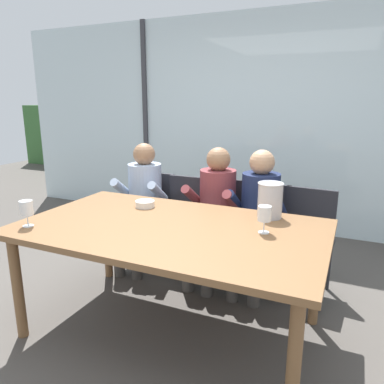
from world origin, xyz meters
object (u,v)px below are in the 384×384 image
person_navy_polo (257,212)px  chair_near_window_right (306,233)px  dining_table (171,236)px  wine_glass_near_bucket (26,209)px  person_maroon_top (214,206)px  person_pale_blue_shirt (142,197)px  wine_glass_by_left_taster (265,215)px  chair_left_of_center (185,216)px  chair_center (219,220)px  ice_bucket_primary (270,200)px  chair_right_of_center (264,227)px  chair_near_curtain (151,210)px  tasting_bowl (145,204)px

person_navy_polo → chair_near_window_right: bearing=17.8°
dining_table → wine_glass_near_bucket: wine_glass_near_bucket is taller
person_navy_polo → person_maroon_top: bearing=-178.3°
person_pale_blue_shirt → wine_glass_by_left_taster: 1.56m
chair_left_of_center → person_pale_blue_shirt: size_ratio=0.73×
chair_center → person_maroon_top: size_ratio=0.73×
person_maroon_top → ice_bucket_primary: size_ratio=4.72×
chair_left_of_center → person_maroon_top: 0.41m
chair_center → person_navy_polo: (0.40, -0.16, 0.17)m
dining_table → chair_right_of_center: chair_right_of_center is taller
chair_center → wine_glass_by_left_taster: size_ratio=5.00×
dining_table → wine_glass_near_bucket: size_ratio=11.56×
chair_right_of_center → ice_bucket_primary: 0.68m
dining_table → chair_left_of_center: 1.08m
dining_table → chair_near_window_right: (0.76, 0.98, -0.20)m
chair_near_curtain → person_maroon_top: size_ratio=0.73×
chair_near_curtain → wine_glass_near_bucket: bearing=-96.1°
dining_table → person_pale_blue_shirt: bearing=131.3°
dining_table → person_pale_blue_shirt: (-0.76, 0.86, -0.03)m
tasting_bowl → person_pale_blue_shirt: bearing=124.1°
ice_bucket_primary → wine_glass_by_left_taster: size_ratio=1.45×
chair_left_of_center → tasting_bowl: chair_left_of_center is taller
chair_center → wine_glass_by_left_taster: (0.62, -0.90, 0.39)m
person_pale_blue_shirt → ice_bucket_primary: size_ratio=4.72×
wine_glass_by_left_taster → dining_table: bearing=-168.3°
chair_near_curtain → person_pale_blue_shirt: size_ratio=0.73×
chair_near_curtain → chair_center: 0.73m
chair_center → chair_near_window_right: size_ratio=1.00×
chair_center → chair_near_window_right: (0.79, -0.04, 0.00)m
wine_glass_by_left_taster → wine_glass_near_bucket: size_ratio=1.00×
wine_glass_near_bucket → wine_glass_by_left_taster: bearing=19.6°
dining_table → ice_bucket_primary: size_ratio=7.98×
person_pale_blue_shirt → tasting_bowl: (0.38, -0.56, 0.12)m
chair_near_window_right → tasting_bowl: (-1.14, -0.67, 0.30)m
chair_near_window_right → wine_glass_near_bucket: size_ratio=5.00×
wine_glass_by_left_taster → chair_left_of_center: bearing=137.6°
wine_glass_by_left_taster → chair_near_curtain: bearing=146.2°
dining_table → chair_near_window_right: size_ratio=2.31×
person_maroon_top → person_navy_polo: same height
chair_center → person_pale_blue_shirt: person_pale_blue_shirt is taller
person_maroon_top → ice_bucket_primary: 0.75m
chair_center → ice_bucket_primary: bearing=-52.5°
chair_right_of_center → chair_near_window_right: same height
chair_center → tasting_bowl: chair_center is taller
person_navy_polo → chair_center: bearing=160.2°
chair_left_of_center → tasting_bowl: bearing=-92.2°
dining_table → tasting_bowl: 0.50m
chair_near_curtain → chair_right_of_center: bearing=-4.5°
chair_right_of_center → person_pale_blue_shirt: person_pale_blue_shirt is taller
chair_right_of_center → person_pale_blue_shirt: bearing=179.5°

